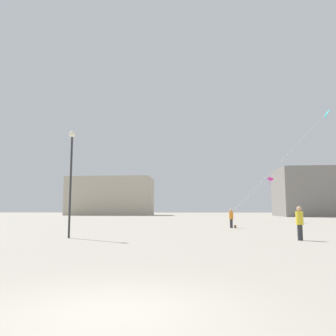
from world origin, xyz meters
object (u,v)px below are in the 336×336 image
at_px(person_in_orange, 231,217).
at_px(kite_magenta_diamond, 269,180).
at_px(kite_cyan_diamond, 325,115).
at_px(building_left_hall, 111,196).
at_px(person_in_yellow, 300,222).
at_px(lamppost_east, 71,168).
at_px(handbag_beside_flyer, 235,226).

xyz_separation_m(person_in_orange, kite_magenta_diamond, (6.25, 11.86, 4.27)).
xyz_separation_m(kite_cyan_diamond, building_left_hall, (-33.77, 57.21, -5.79)).
xyz_separation_m(person_in_yellow, lamppost_east, (-12.62, 0.74, 3.04)).
distance_m(person_in_orange, lamppost_east, 15.55).
bearing_deg(person_in_yellow, kite_magenta_diamond, -95.38).
bearing_deg(person_in_orange, kite_cyan_diamond, -14.64).
height_order(lamppost_east, handbag_beside_flyer, lamppost_east).
height_order(person_in_orange, building_left_hall, building_left_hall).
distance_m(kite_magenta_diamond, lamppost_east, 28.38).
bearing_deg(person_in_orange, lamppost_east, -165.55).
height_order(person_in_yellow, kite_cyan_diamond, kite_cyan_diamond).
bearing_deg(person_in_yellow, handbag_beside_flyer, -77.06).
relative_size(person_in_yellow, handbag_beside_flyer, 5.57).
bearing_deg(person_in_orange, building_left_hall, 80.04).
xyz_separation_m(person_in_orange, building_left_hall, (-24.05, 60.20, 4.09)).
xyz_separation_m(person_in_yellow, handbag_beside_flyer, (-1.72, 11.83, -0.86)).
height_order(building_left_hall, lamppost_east, building_left_hall).
height_order(person_in_yellow, handbag_beside_flyer, person_in_yellow).
relative_size(person_in_orange, building_left_hall, 0.07).
relative_size(kite_magenta_diamond, handbag_beside_flyer, 39.85).
relative_size(building_left_hall, lamppost_east, 3.58).
bearing_deg(kite_cyan_diamond, kite_magenta_diamond, 111.38).
bearing_deg(kite_cyan_diamond, building_left_hall, 120.55).
bearing_deg(kite_cyan_diamond, handbag_beside_flyer, -162.86).
height_order(kite_cyan_diamond, lamppost_east, kite_cyan_diamond).
bearing_deg(handbag_beside_flyer, building_left_hall, 112.10).
distance_m(kite_cyan_diamond, lamppost_east, 25.54).
relative_size(building_left_hall, handbag_beside_flyer, 69.06).
bearing_deg(lamppost_east, kite_magenta_diamond, 53.68).
bearing_deg(handbag_beside_flyer, kite_cyan_diamond, 17.14).
distance_m(person_in_yellow, kite_cyan_diamond, 19.27).
height_order(person_in_orange, lamppost_east, lamppost_east).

